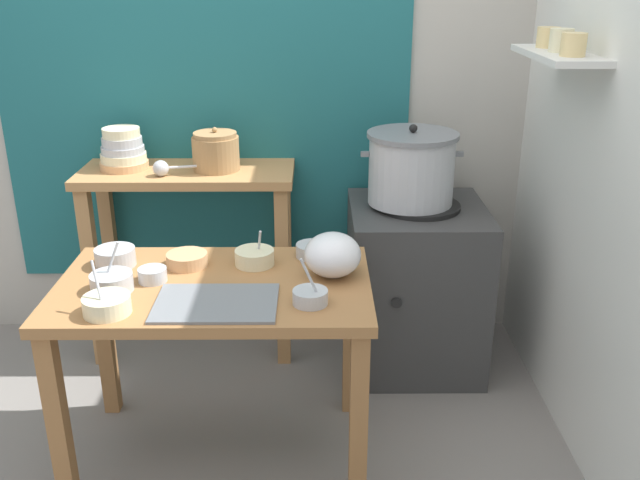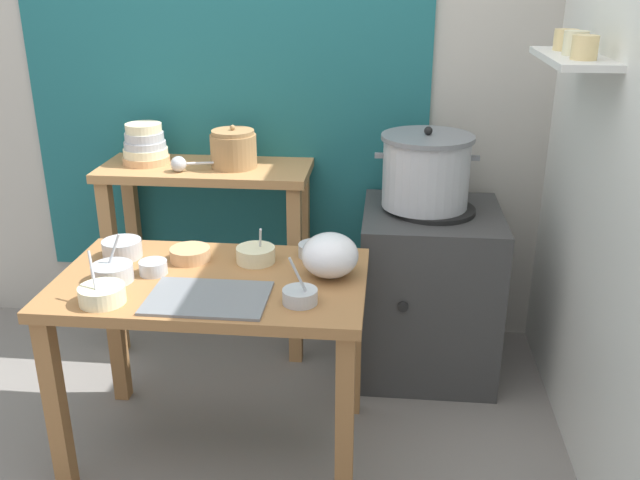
% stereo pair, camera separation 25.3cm
% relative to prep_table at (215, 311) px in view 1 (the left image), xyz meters
% --- Properties ---
extents(ground_plane, '(9.00, 9.00, 0.00)m').
position_rel_prep_table_xyz_m(ground_plane, '(-0.01, -0.02, -0.61)').
color(ground_plane, gray).
extents(wall_back, '(4.40, 0.12, 2.60)m').
position_rel_prep_table_xyz_m(wall_back, '(0.08, 1.08, 0.69)').
color(wall_back, '#B2ADA3').
rests_on(wall_back, ground).
extents(wall_right, '(0.30, 3.20, 2.60)m').
position_rel_prep_table_xyz_m(wall_right, '(1.39, 0.18, 0.69)').
color(wall_right, silver).
rests_on(wall_right, ground).
extents(prep_table, '(1.10, 0.66, 0.72)m').
position_rel_prep_table_xyz_m(prep_table, '(0.00, 0.00, 0.00)').
color(prep_table, '#9E6B3D').
rests_on(prep_table, ground).
extents(back_shelf_table, '(0.96, 0.40, 0.90)m').
position_rel_prep_table_xyz_m(back_shelf_table, '(-0.22, 0.81, 0.07)').
color(back_shelf_table, '#B27F4C').
rests_on(back_shelf_table, ground).
extents(stove_block, '(0.60, 0.61, 0.78)m').
position_rel_prep_table_xyz_m(stove_block, '(0.81, 0.68, -0.23)').
color(stove_block, '#383838').
rests_on(stove_block, ground).
extents(steamer_pot, '(0.44, 0.39, 0.35)m').
position_rel_prep_table_xyz_m(steamer_pot, '(0.77, 0.70, 0.33)').
color(steamer_pot, '#B7BABF').
rests_on(steamer_pot, stove_block).
extents(clay_pot, '(0.21, 0.21, 0.19)m').
position_rel_prep_table_xyz_m(clay_pot, '(-0.09, 0.81, 0.37)').
color(clay_pot, '#A37A4C').
rests_on(clay_pot, back_shelf_table).
extents(bowl_stack_enamel, '(0.22, 0.22, 0.19)m').
position_rel_prep_table_xyz_m(bowl_stack_enamel, '(-0.50, 0.84, 0.37)').
color(bowl_stack_enamel, tan).
rests_on(bowl_stack_enamel, back_shelf_table).
extents(ladle, '(0.26, 0.09, 0.07)m').
position_rel_prep_table_xyz_m(ladle, '(-0.30, 0.71, 0.33)').
color(ladle, '#B7BABF').
rests_on(ladle, back_shelf_table).
extents(serving_tray, '(0.40, 0.28, 0.01)m').
position_rel_prep_table_xyz_m(serving_tray, '(0.03, -0.17, 0.12)').
color(serving_tray, slate).
rests_on(serving_tray, prep_table).
extents(plastic_bag, '(0.20, 0.21, 0.16)m').
position_rel_prep_table_xyz_m(plastic_bag, '(0.42, 0.06, 0.19)').
color(plastic_bag, white).
rests_on(plastic_bag, prep_table).
extents(prep_bowl_0, '(0.14, 0.14, 0.17)m').
position_rel_prep_table_xyz_m(prep_bowl_0, '(-0.34, -0.06, 0.14)').
color(prep_bowl_0, '#B7BABF').
rests_on(prep_bowl_0, prep_table).
extents(prep_bowl_1, '(0.15, 0.15, 0.07)m').
position_rel_prep_table_xyz_m(prep_bowl_1, '(-0.38, 0.15, 0.15)').
color(prep_bowl_1, '#B7BABF').
rests_on(prep_bowl_1, prep_table).
extents(prep_bowl_2, '(0.12, 0.12, 0.17)m').
position_rel_prep_table_xyz_m(prep_bowl_2, '(0.34, -0.17, 0.14)').
color(prep_bowl_2, '#B7BABF').
rests_on(prep_bowl_2, prep_table).
extents(prep_bowl_3, '(0.15, 0.15, 0.05)m').
position_rel_prep_table_xyz_m(prep_bowl_3, '(-0.12, 0.15, 0.14)').
color(prep_bowl_3, tan).
rests_on(prep_bowl_3, prep_table).
extents(prep_bowl_4, '(0.10, 0.10, 0.05)m').
position_rel_prep_table_xyz_m(prep_bowl_4, '(-0.21, 0.01, 0.14)').
color(prep_bowl_4, '#B7BABF').
rests_on(prep_bowl_4, prep_table).
extents(prep_bowl_5, '(0.15, 0.15, 0.17)m').
position_rel_prep_table_xyz_m(prep_bowl_5, '(-0.31, -0.23, 0.14)').
color(prep_bowl_5, beige).
rests_on(prep_bowl_5, prep_table).
extents(prep_bowl_6, '(0.15, 0.15, 0.14)m').
position_rel_prep_table_xyz_m(prep_bowl_6, '(0.13, 0.16, 0.14)').
color(prep_bowl_6, beige).
rests_on(prep_bowl_6, prep_table).
extents(prep_bowl_7, '(0.13, 0.13, 0.05)m').
position_rel_prep_table_xyz_m(prep_bowl_7, '(0.35, 0.23, 0.14)').
color(prep_bowl_7, '#B7BABF').
rests_on(prep_bowl_7, prep_table).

